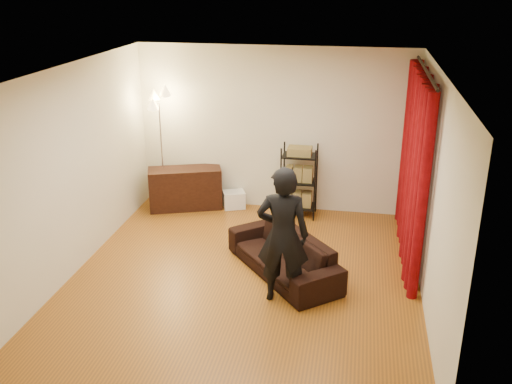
% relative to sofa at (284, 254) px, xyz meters
% --- Properties ---
extents(floor, '(5.00, 5.00, 0.00)m').
position_rel_sofa_xyz_m(floor, '(-0.48, -0.23, -0.27)').
color(floor, '#935514').
rests_on(floor, ground).
extents(ceiling, '(5.00, 5.00, 0.00)m').
position_rel_sofa_xyz_m(ceiling, '(-0.48, -0.23, 2.43)').
color(ceiling, white).
rests_on(ceiling, ground).
extents(wall_back, '(5.00, 0.00, 5.00)m').
position_rel_sofa_xyz_m(wall_back, '(-0.48, 2.27, 1.08)').
color(wall_back, beige).
rests_on(wall_back, ground).
extents(wall_front, '(5.00, 0.00, 5.00)m').
position_rel_sofa_xyz_m(wall_front, '(-0.48, -2.73, 1.08)').
color(wall_front, beige).
rests_on(wall_front, ground).
extents(wall_left, '(0.00, 5.00, 5.00)m').
position_rel_sofa_xyz_m(wall_left, '(-2.73, -0.23, 1.08)').
color(wall_left, beige).
rests_on(wall_left, ground).
extents(wall_right, '(0.00, 5.00, 5.00)m').
position_rel_sofa_xyz_m(wall_right, '(1.77, -0.23, 1.08)').
color(wall_right, beige).
rests_on(wall_right, ground).
extents(curtain_rod, '(0.04, 2.65, 0.04)m').
position_rel_sofa_xyz_m(curtain_rod, '(1.67, 0.89, 2.31)').
color(curtain_rod, black).
rests_on(curtain_rod, wall_right).
extents(curtain, '(0.22, 2.65, 2.55)m').
position_rel_sofa_xyz_m(curtain, '(1.65, 0.89, 1.01)').
color(curtain, maroon).
rests_on(curtain, ground).
extents(sofa, '(1.73, 1.88, 0.54)m').
position_rel_sofa_xyz_m(sofa, '(0.00, 0.00, 0.00)').
color(sofa, black).
rests_on(sofa, ground).
extents(person, '(0.64, 0.44, 1.71)m').
position_rel_sofa_xyz_m(person, '(0.07, -0.65, 0.59)').
color(person, black).
rests_on(person, ground).
extents(media_cabinet, '(1.28, 0.82, 0.70)m').
position_rel_sofa_xyz_m(media_cabinet, '(-1.94, 1.94, 0.08)').
color(media_cabinet, black).
rests_on(media_cabinet, ground).
extents(storage_boxes, '(0.43, 0.39, 0.29)m').
position_rel_sofa_xyz_m(storage_boxes, '(-1.14, 2.08, -0.12)').
color(storage_boxes, silver).
rests_on(storage_boxes, ground).
extents(wire_shelf, '(0.59, 0.45, 1.19)m').
position_rel_sofa_xyz_m(wire_shelf, '(-0.03, 1.97, 0.33)').
color(wire_shelf, black).
rests_on(wire_shelf, ground).
extents(floor_lamp, '(0.38, 0.38, 2.01)m').
position_rel_sofa_xyz_m(floor_lamp, '(-2.31, 1.91, 0.74)').
color(floor_lamp, silver).
rests_on(floor_lamp, ground).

